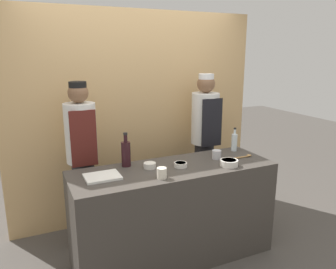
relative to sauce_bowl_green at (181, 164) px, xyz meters
The scene contains 14 objects.
ground_plane 0.95m from the sauce_bowl_green, 165.87° to the left, with size 14.00×14.00×0.00m, color #4C4742.
cabinet_wall 1.10m from the sauce_bowl_green, 93.28° to the left, with size 2.94×0.18×2.40m.
counter 0.49m from the sauce_bowl_green, 165.87° to the left, with size 1.88×0.64×0.92m.
sauce_bowl_green is the anchor object (origin of this frame).
sauce_bowl_red 0.28m from the sauce_bowl_green, 161.64° to the left, with size 0.11×0.11×0.05m.
sauce_bowl_orange 0.45m from the sauce_bowl_green, 21.07° to the right, with size 0.17×0.17×0.06m.
cutting_board 0.72m from the sauce_bowl_green, behind, with size 0.29×0.23×0.02m.
bottle_clear 0.78m from the sauce_bowl_green, 16.24° to the left, with size 0.06×0.06×0.25m.
bottle_wine 0.51m from the sauce_bowl_green, 152.60° to the left, with size 0.09×0.09×0.32m.
cup_cream 0.32m from the sauce_bowl_green, 145.77° to the right, with size 0.08×0.08×0.09m.
cup_steel 0.44m from the sauce_bowl_green, ahead, with size 0.09×0.09×0.09m.
wooden_spoon 0.70m from the sauce_bowl_green, ahead, with size 0.23×0.04×0.02m.
chef_left 1.01m from the sauce_bowl_green, 139.54° to the left, with size 0.31×0.31×1.67m.
chef_right 0.92m from the sauce_bowl_green, 45.40° to the left, with size 0.32×0.32×1.71m.
Camera 1 is at (-1.23, -2.55, 1.94)m, focal length 35.00 mm.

